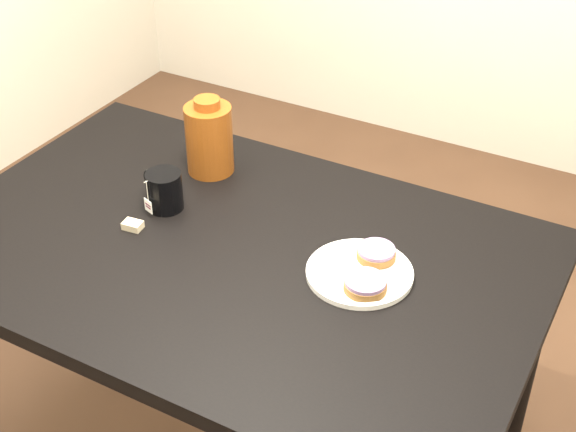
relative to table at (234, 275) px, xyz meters
The scene contains 7 objects.
table is the anchor object (origin of this frame).
plate 0.31m from the table, ahead, with size 0.23×0.23×0.02m.
bagel_back 0.35m from the table, 18.66° to the left, with size 0.12×0.12×0.03m.
bagel_front 0.35m from the table, ahead, with size 0.12×0.12×0.03m.
mug 0.27m from the table, 165.62° to the left, with size 0.14×0.11×0.10m.
teabag_pouch 0.27m from the table, 168.14° to the right, with size 0.04×0.03×0.02m, color #C6B793.
bagel_package 0.39m from the table, 131.35° to the left, with size 0.13×0.13×0.21m.
Camera 1 is at (0.82, -1.22, 1.86)m, focal length 50.00 mm.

